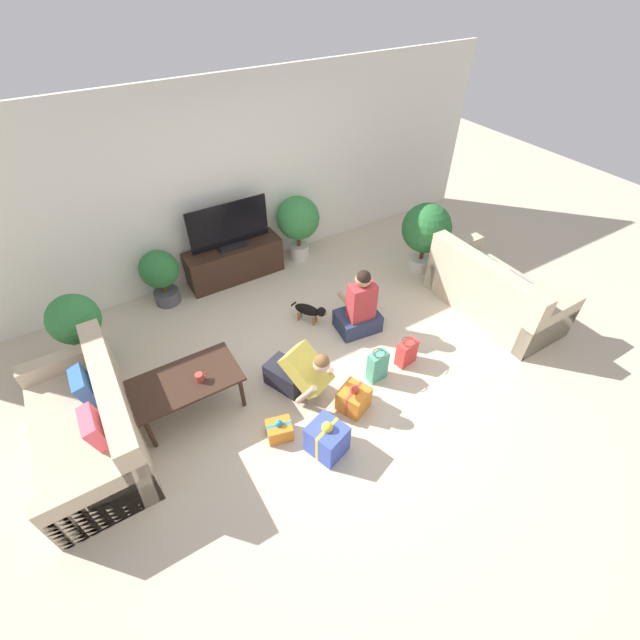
# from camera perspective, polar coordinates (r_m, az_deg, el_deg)

# --- Properties ---
(ground_plane) EXTENTS (16.00, 16.00, 0.00)m
(ground_plane) POSITION_cam_1_polar(r_m,az_deg,el_deg) (4.94, 1.58, -7.51)
(ground_plane) COLOR beige
(wall_back) EXTENTS (8.40, 0.06, 2.60)m
(wall_back) POSITION_cam_1_polar(r_m,az_deg,el_deg) (6.10, -12.23, 17.42)
(wall_back) COLOR white
(wall_back) RESTS_ON ground_plane
(sofa_left) EXTENTS (0.86, 1.73, 0.85)m
(sofa_left) POSITION_cam_1_polar(r_m,az_deg,el_deg) (4.69, -28.12, -12.51)
(sofa_left) COLOR #C6B293
(sofa_left) RESTS_ON ground_plane
(sofa_right) EXTENTS (0.86, 1.73, 0.85)m
(sofa_right) POSITION_cam_1_polar(r_m,az_deg,el_deg) (6.01, 22.13, 3.45)
(sofa_right) COLOR #C6B293
(sofa_right) RESTS_ON ground_plane
(coffee_table) EXTENTS (1.07, 0.60, 0.47)m
(coffee_table) POSITION_cam_1_polar(r_m,az_deg,el_deg) (4.54, -17.43, -8.00)
(coffee_table) COLOR #382319
(coffee_table) RESTS_ON ground_plane
(tv_console) EXTENTS (1.37, 0.42, 0.52)m
(tv_console) POSITION_cam_1_polar(r_m,az_deg,el_deg) (6.33, -11.31, 7.61)
(tv_console) COLOR #382319
(tv_console) RESTS_ON ground_plane
(tv) EXTENTS (1.12, 0.20, 0.65)m
(tv) POSITION_cam_1_polar(r_m,az_deg,el_deg) (6.04, -12.01, 11.88)
(tv) COLOR black
(tv) RESTS_ON tv_console
(potted_plant_corner_left) EXTENTS (0.56, 0.56, 0.95)m
(potted_plant_corner_left) POSITION_cam_1_polar(r_m,az_deg,el_deg) (5.37, -29.72, -0.52)
(potted_plant_corner_left) COLOR #336B84
(potted_plant_corner_left) RESTS_ON ground_plane
(potted_plant_corner_right) EXTENTS (0.70, 0.70, 1.04)m
(potted_plant_corner_right) POSITION_cam_1_polar(r_m,az_deg,el_deg) (6.34, 13.97, 11.54)
(potted_plant_corner_right) COLOR beige
(potted_plant_corner_right) RESTS_ON ground_plane
(potted_plant_back_left) EXTENTS (0.50, 0.50, 0.79)m
(potted_plant_back_left) POSITION_cam_1_polar(r_m,az_deg,el_deg) (5.98, -20.54, 5.88)
(potted_plant_back_left) COLOR #4C4C51
(potted_plant_back_left) RESTS_ON ground_plane
(potted_plant_back_right) EXTENTS (0.63, 0.63, 1.00)m
(potted_plant_back_right) POSITION_cam_1_polar(r_m,az_deg,el_deg) (6.43, -2.93, 13.07)
(potted_plant_back_right) COLOR beige
(potted_plant_back_right) RESTS_ON ground_plane
(person_kneeling) EXTENTS (0.58, 0.83, 0.76)m
(person_kneeling) POSITION_cam_1_polar(r_m,az_deg,el_deg) (4.56, -2.81, -6.97)
(person_kneeling) COLOR #23232D
(person_kneeling) RESTS_ON ground_plane
(person_sitting) EXTENTS (0.56, 0.52, 0.93)m
(person_sitting) POSITION_cam_1_polar(r_m,az_deg,el_deg) (5.28, 5.28, 1.42)
(person_sitting) COLOR #283351
(person_sitting) RESTS_ON ground_plane
(dog) EXTENTS (0.32, 0.43, 0.29)m
(dog) POSITION_cam_1_polar(r_m,az_deg,el_deg) (5.46, -1.32, 1.27)
(dog) COLOR black
(dog) RESTS_ON ground_plane
(gift_box_a) EXTENTS (0.29, 0.26, 0.25)m
(gift_box_a) POSITION_cam_1_polar(r_m,az_deg,el_deg) (4.42, -5.42, -14.38)
(gift_box_a) COLOR orange
(gift_box_a) RESTS_ON ground_plane
(gift_box_b) EXTENTS (0.40, 0.42, 0.43)m
(gift_box_b) POSITION_cam_1_polar(r_m,az_deg,el_deg) (4.24, 0.95, -15.56)
(gift_box_b) COLOR #3D51BC
(gift_box_b) RESTS_ON ground_plane
(gift_box_c) EXTENTS (0.37, 0.37, 0.34)m
(gift_box_c) POSITION_cam_1_polar(r_m,az_deg,el_deg) (4.58, 4.51, -10.40)
(gift_box_c) COLOR orange
(gift_box_c) RESTS_ON ground_plane
(gift_bag_a) EXTENTS (0.26, 0.18, 0.35)m
(gift_bag_a) POSITION_cam_1_polar(r_m,az_deg,el_deg) (5.07, 11.46, -4.25)
(gift_bag_a) COLOR red
(gift_bag_a) RESTS_ON ground_plane
(gift_bag_b) EXTENTS (0.23, 0.15, 0.41)m
(gift_bag_b) POSITION_cam_1_polar(r_m,az_deg,el_deg) (4.83, 7.67, -6.07)
(gift_bag_b) COLOR #4CA384
(gift_bag_b) RESTS_ON ground_plane
(mug) EXTENTS (0.12, 0.08, 0.09)m
(mug) POSITION_cam_1_polar(r_m,az_deg,el_deg) (4.42, -15.74, -7.35)
(mug) COLOR #B23D38
(mug) RESTS_ON coffee_table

